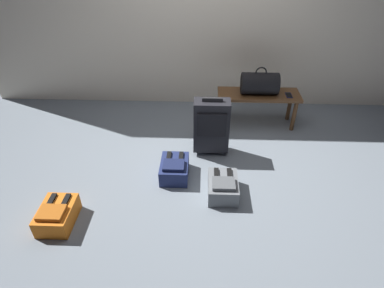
# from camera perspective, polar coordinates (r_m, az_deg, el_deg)

# --- Properties ---
(ground_plane) EXTENTS (6.60, 6.60, 0.00)m
(ground_plane) POSITION_cam_1_polar(r_m,az_deg,el_deg) (3.39, 2.00, -4.80)
(ground_plane) COLOR slate
(bench) EXTENTS (1.00, 0.36, 0.43)m
(bench) POSITION_cam_1_polar(r_m,az_deg,el_deg) (4.06, 11.75, 7.99)
(bench) COLOR brown
(bench) RESTS_ON ground
(duffel_bag_black) EXTENTS (0.44, 0.26, 0.34)m
(duffel_bag_black) POSITION_cam_1_polar(r_m,az_deg,el_deg) (3.98, 12.00, 10.56)
(duffel_bag_black) COLOR black
(duffel_bag_black) RESTS_ON bench
(cell_phone) EXTENTS (0.07, 0.14, 0.01)m
(cell_phone) POSITION_cam_1_polar(r_m,az_deg,el_deg) (4.07, 16.91, 8.35)
(cell_phone) COLOR #191E4C
(cell_phone) RESTS_ON bench
(suitcase_upright_charcoal) EXTENTS (0.38, 0.22, 0.68)m
(suitcase_upright_charcoal) POSITION_cam_1_polar(r_m,az_deg,el_deg) (3.46, 3.48, 3.30)
(suitcase_upright_charcoal) COLOR black
(suitcase_upright_charcoal) RESTS_ON ground
(backpack_orange) EXTENTS (0.28, 0.38, 0.21)m
(backpack_orange) POSITION_cam_1_polar(r_m,az_deg,el_deg) (3.04, -22.97, -11.57)
(backpack_orange) COLOR orange
(backpack_orange) RESTS_ON ground
(backpack_navy) EXTENTS (0.28, 0.38, 0.21)m
(backpack_navy) POSITION_cam_1_polar(r_m,az_deg,el_deg) (3.27, -3.15, -4.41)
(backpack_navy) COLOR navy
(backpack_navy) RESTS_ON ground
(backpack_grey) EXTENTS (0.28, 0.38, 0.21)m
(backpack_grey) POSITION_cam_1_polar(r_m,az_deg,el_deg) (3.08, 5.54, -7.60)
(backpack_grey) COLOR slate
(backpack_grey) RESTS_ON ground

